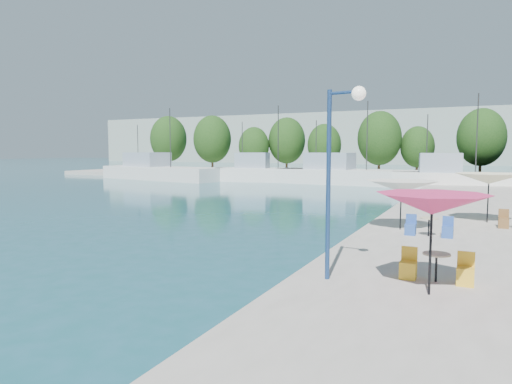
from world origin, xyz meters
The scene contains 20 objects.
quay_far centered at (-8.00, 67.00, 0.30)m, with size 90.00×16.00×0.60m, color gray.
hill_west centered at (-30.00, 160.00, 8.00)m, with size 180.00×40.00×16.00m, color #919E94.
trawler_01 centered at (-29.75, 54.80, 1.07)m, with size 20.51×9.05×10.20m.
trawler_02 centered at (-14.18, 56.82, 1.07)m, with size 14.14×6.24×10.20m.
trawler_03 centered at (-3.37, 57.02, 1.07)m, with size 18.64×6.23×10.20m.
trawler_04 centered at (8.81, 54.18, 1.07)m, with size 13.87×5.47×10.20m.
tree_01 centered at (-39.35, 70.16, 6.16)m, with size 6.51×6.51×9.64m.
tree_02 centered at (-29.11, 68.36, 5.96)m, with size 6.27×6.27×9.28m.
tree_03 centered at (-21.44, 68.45, 4.76)m, with size 4.88×4.88×7.22m.
tree_04 centered at (-17.02, 71.45, 5.67)m, with size 5.93×5.93×8.78m.
tree_05 centered at (-10.14, 69.41, 4.91)m, with size 5.05×5.05×7.48m.
tree_06 centered at (-1.77, 68.19, 5.78)m, with size 6.06×6.06×8.97m.
tree_07 centered at (3.02, 70.79, 4.57)m, with size 4.66×4.66×6.89m.
tree_08 centered at (11.04, 70.16, 5.81)m, with size 6.10×6.10×9.02m.
umbrella_pink centered at (9.59, 14.28, 2.78)m, with size 2.64×2.64×2.43m.
umbrella_white centered at (7.61, 23.39, 2.49)m, with size 3.10×3.10×2.14m.
umbrella_cream centered at (11.08, 27.24, 2.70)m, with size 3.06×3.06×2.36m.
cafe_table_01 centered at (9.65, 15.49, 0.89)m, with size 1.82×0.70×0.76m.
cafe_table_02 centered at (8.88, 22.20, 0.89)m, with size 1.82×0.70×0.76m.
street_lamp centered at (7.31, 14.47, 4.09)m, with size 1.03×0.37×5.03m.
Camera 1 is at (10.47, 2.91, 4.02)m, focal length 32.00 mm.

